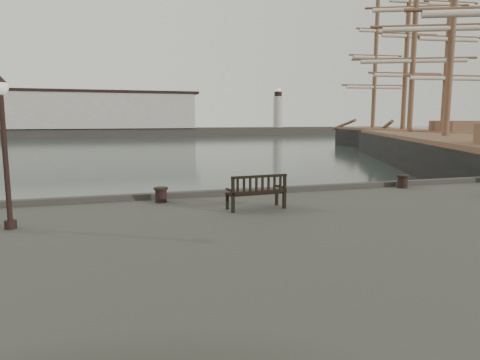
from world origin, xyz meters
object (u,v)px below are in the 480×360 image
object	(u,v)px
bollard_left	(161,195)
lamp_post	(3,131)
tall_ship_main	(443,159)
tall_ship_far	(402,144)
bollard_right	(402,181)
bench	(256,198)

from	to	relation	value
bollard_left	lamp_post	xyz separation A→B (m)	(-3.72, -2.18, 2.02)
bollard_left	tall_ship_main	bearing A→B (deg)	32.57
tall_ship_main	tall_ship_far	world-z (taller)	tall_ship_main
tall_ship_main	tall_ship_far	size ratio (longest dim) A/B	1.34
bollard_left	tall_ship_main	size ratio (longest dim) A/B	0.01
bollard_right	tall_ship_far	distance (m)	43.02
bollard_left	tall_ship_main	xyz separation A→B (m)	(25.58, 16.34, -1.02)
bollard_right	tall_ship_main	xyz separation A→B (m)	(16.69, 16.15, -1.03)
bollard_right	tall_ship_main	world-z (taller)	tall_ship_main
bollard_left	lamp_post	size ratio (longest dim) A/B	0.13
lamp_post	tall_ship_far	distance (m)	53.36
tall_ship_far	lamp_post	bearing A→B (deg)	-129.54
lamp_post	bench	bearing A→B (deg)	3.58
bollard_left	tall_ship_far	world-z (taller)	tall_ship_far
bollard_right	tall_ship_far	xyz separation A→B (m)	(26.30, 34.03, -0.97)
bollard_right	lamp_post	distance (m)	12.99
bench	bollard_right	bearing A→B (deg)	12.65
bench	bollard_left	bearing A→B (deg)	139.44
bollard_left	bollard_right	world-z (taller)	bollard_right
bench	lamp_post	xyz separation A→B (m)	(-6.18, -0.39, 1.94)
tall_ship_far	bench	bearing A→B (deg)	-124.90
bollard_left	tall_ship_far	bearing A→B (deg)	44.21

